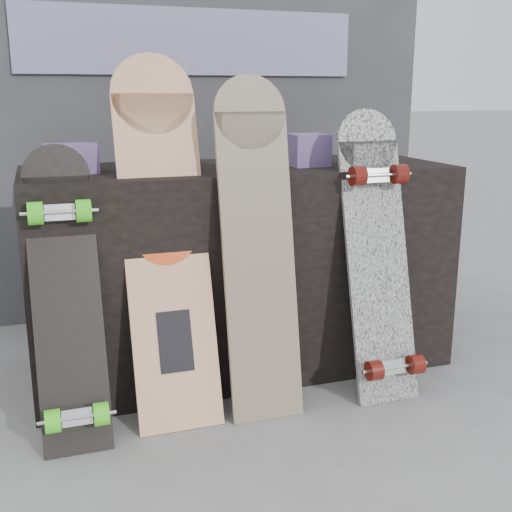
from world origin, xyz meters
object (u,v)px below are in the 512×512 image
object	(u,v)px
longboard_cascadia	(378,251)
skateboard_dark	(66,293)
longboard_celtic	(258,238)
longboard_geisha	(164,228)
vendor_table	(240,268)

from	to	relation	value
longboard_cascadia	skateboard_dark	size ratio (longest dim) A/B	1.11
longboard_celtic	longboard_cascadia	world-z (taller)	longboard_celtic
longboard_cascadia	longboard_geisha	bearing A→B (deg)	171.55
longboard_celtic	longboard_cascadia	distance (m)	0.46
longboard_geisha	skateboard_dark	xyz separation A→B (m)	(-0.33, -0.10, -0.16)
longboard_celtic	vendor_table	bearing A→B (deg)	81.94
vendor_table	longboard_celtic	bearing A→B (deg)	-98.06
longboard_celtic	longboard_cascadia	bearing A→B (deg)	-1.16
skateboard_dark	vendor_table	bearing A→B (deg)	28.26
longboard_geisha	skateboard_dark	distance (m)	0.38
vendor_table	longboard_celtic	xyz separation A→B (m)	(-0.05, -0.36, 0.20)
longboard_geisha	longboard_cascadia	size ratio (longest dim) A/B	1.18
longboard_cascadia	longboard_celtic	bearing A→B (deg)	178.84
skateboard_dark	longboard_cascadia	bearing A→B (deg)	-0.61
longboard_geisha	longboard_cascadia	world-z (taller)	longboard_geisha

